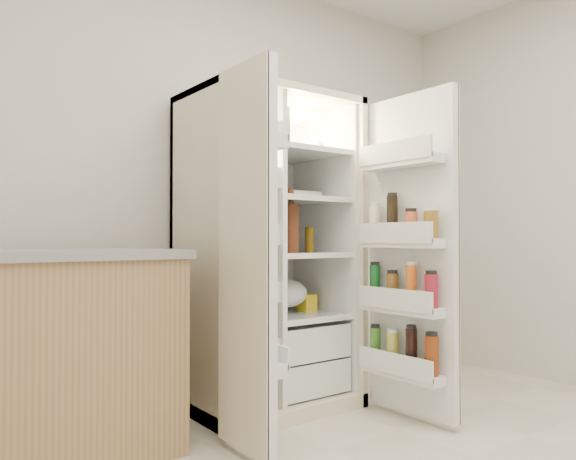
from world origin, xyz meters
TOP-DOWN VIEW (x-y plane):
  - wall_back at (0.00, 2.00)m, footprint 4.00×0.02m
  - refrigerator at (0.15, 1.65)m, footprint 0.92×0.70m
  - freezer_door at (-0.37, 1.05)m, footprint 0.15×0.40m
  - fridge_door at (0.61, 0.96)m, footprint 0.17×0.58m
  - kitchen_counter at (-1.18, 1.54)m, footprint 1.27×0.68m

SIDE VIEW (x-z plane):
  - kitchen_counter at x=-1.18m, z-range 0.00..0.93m
  - refrigerator at x=0.15m, z-range -0.16..1.64m
  - fridge_door at x=0.61m, z-range 0.01..1.73m
  - freezer_door at x=-0.37m, z-range 0.03..1.75m
  - wall_back at x=0.00m, z-range 0.00..2.70m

